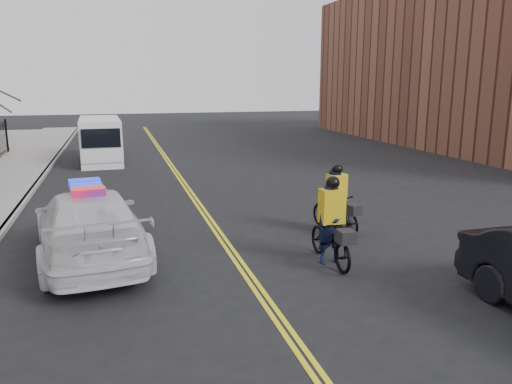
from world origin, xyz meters
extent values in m
plane|color=black|center=(0.00, 0.00, 0.00)|extent=(120.00, 120.00, 0.00)
cube|color=yellow|center=(-0.08, 8.00, 0.01)|extent=(0.10, 60.00, 0.01)
cube|color=yellow|center=(0.08, 8.00, 0.01)|extent=(0.10, 60.00, 0.01)
cube|color=gray|center=(-6.00, 8.00, 0.07)|extent=(0.20, 60.00, 0.15)
cube|color=brown|center=(22.00, 18.00, 5.50)|extent=(12.00, 30.00, 11.00)
imported|color=silver|center=(-3.44, 1.01, 0.86)|extent=(3.13, 6.18, 1.72)
cube|color=#0C26CC|center=(-3.44, 1.01, 1.80)|extent=(0.91, 1.65, 0.16)
cube|color=white|center=(-3.50, 16.90, 1.18)|extent=(2.25, 5.60, 2.36)
cube|color=white|center=(-3.41, 14.50, 0.97)|extent=(2.03, 0.89, 1.23)
cube|color=black|center=(-3.40, 14.09, 1.59)|extent=(1.85, 0.17, 0.92)
cylinder|color=black|center=(-4.41, 15.23, 0.36)|extent=(0.28, 0.73, 0.72)
cylinder|color=black|center=(-2.47, 15.30, 0.36)|extent=(0.28, 0.73, 0.72)
cylinder|color=black|center=(-4.53, 18.50, 0.36)|extent=(0.28, 0.73, 0.72)
cylinder|color=black|center=(-2.59, 18.57, 0.36)|extent=(0.28, 0.73, 0.72)
imported|color=black|center=(2.13, -0.87, 0.57)|extent=(0.77, 2.18, 1.14)
imported|color=black|center=(2.13, -0.87, 0.98)|extent=(0.72, 0.47, 1.96)
cube|color=gold|center=(2.13, -0.87, 1.41)|extent=(0.56, 0.38, 0.82)
sphere|color=black|center=(2.13, -0.87, 1.97)|extent=(0.33, 0.33, 0.33)
cube|color=black|center=(2.13, -1.63, 0.89)|extent=(0.36, 0.41, 0.30)
imported|color=black|center=(3.29, 1.40, 0.60)|extent=(1.09, 2.06, 1.19)
imported|color=black|center=(3.29, 1.40, 0.92)|extent=(1.05, 0.92, 1.84)
cube|color=gold|center=(3.29, 1.40, 1.33)|extent=(0.60, 0.49, 0.77)
sphere|color=black|center=(3.29, 1.40, 1.85)|extent=(0.31, 0.31, 0.31)
cube|color=black|center=(3.49, 0.72, 0.83)|extent=(0.43, 0.46, 0.29)
camera|label=1|loc=(-2.69, -11.36, 4.27)|focal=35.00mm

